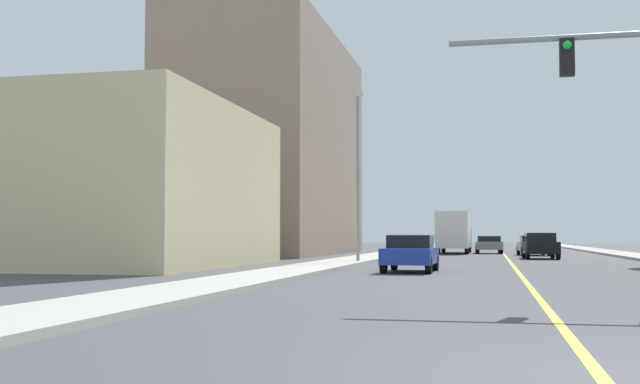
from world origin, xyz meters
name	(u,v)px	position (x,y,z in m)	size (l,w,h in m)	color
ground	(507,258)	(0.00, 42.00, 0.00)	(192.00, 192.00, 0.00)	#47474C
sidewalk_left	(378,256)	(-8.14, 42.00, 0.07)	(2.51, 168.00, 0.15)	#B2ADA3
lane_marking_center	(507,258)	(0.00, 42.00, 0.00)	(0.16, 144.00, 0.01)	yellow
building_left_near	(78,188)	(-19.71, 24.47, 3.62)	(15.31, 15.11, 7.23)	beige
building_left_far	(272,146)	(-17.10, 47.94, 8.15)	(10.09, 22.98, 16.31)	gray
street_lamp	(358,167)	(-7.39, 29.52, 4.76)	(0.56, 0.28, 8.38)	gray
car_blue	(410,253)	(-4.00, 21.44, 0.72)	(1.92, 3.98, 1.40)	#1E389E
car_gray	(489,244)	(-1.10, 52.99, 0.71)	(2.12, 3.90, 1.35)	slate
car_silver	(533,245)	(1.95, 47.99, 0.73)	(2.15, 4.60, 1.40)	#BCBCC1
car_black	(540,246)	(1.91, 39.63, 0.78)	(2.04, 3.91, 1.55)	black
delivery_truck	(454,232)	(-3.74, 52.85, 1.69)	(2.48, 8.78, 3.19)	#194799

